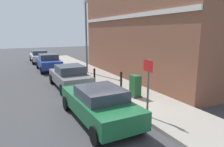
{
  "coord_description": "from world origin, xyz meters",
  "views": [
    {
      "loc": [
        -4.0,
        -8.16,
        3.49
      ],
      "look_at": [
        0.96,
        1.84,
        1.2
      ],
      "focal_mm": 32.82,
      "sensor_mm": 36.0,
      "label": 1
    }
  ],
  "objects_px": {
    "car_green": "(99,103)",
    "bollard_near_cabinet": "(121,80)",
    "car_silver": "(39,56)",
    "car_grey": "(70,76)",
    "bollard_far_kerb": "(94,76)",
    "lamppost": "(86,34)",
    "street_sign": "(148,80)",
    "utility_cabinet": "(135,87)",
    "car_blue": "(49,62)"
  },
  "relations": [
    {
      "from": "car_green",
      "to": "bollard_near_cabinet",
      "type": "distance_m",
      "value": 4.28
    },
    {
      "from": "car_silver",
      "to": "utility_cabinet",
      "type": "height_order",
      "value": "car_silver"
    },
    {
      "from": "car_grey",
      "to": "street_sign",
      "type": "distance_m",
      "value": 6.38
    },
    {
      "from": "bollard_near_cabinet",
      "to": "car_green",
      "type": "bearing_deg",
      "value": -130.69
    },
    {
      "from": "street_sign",
      "to": "utility_cabinet",
      "type": "bearing_deg",
      "value": 68.34
    },
    {
      "from": "utility_cabinet",
      "to": "bollard_near_cabinet",
      "type": "distance_m",
      "value": 1.7
    },
    {
      "from": "car_green",
      "to": "bollard_near_cabinet",
      "type": "bearing_deg",
      "value": -42.04
    },
    {
      "from": "bollard_far_kerb",
      "to": "lamppost",
      "type": "relative_size",
      "value": 0.18
    },
    {
      "from": "lamppost",
      "to": "street_sign",
      "type": "bearing_deg",
      "value": -95.2
    },
    {
      "from": "car_grey",
      "to": "car_blue",
      "type": "relative_size",
      "value": 1.0
    },
    {
      "from": "bollard_far_kerb",
      "to": "utility_cabinet",
      "type": "bearing_deg",
      "value": -74.93
    },
    {
      "from": "car_green",
      "to": "car_silver",
      "type": "height_order",
      "value": "car_green"
    },
    {
      "from": "car_green",
      "to": "bollard_near_cabinet",
      "type": "relative_size",
      "value": 4.31
    },
    {
      "from": "bollard_far_kerb",
      "to": "lamppost",
      "type": "xyz_separation_m",
      "value": [
        0.87,
        3.88,
        2.6
      ]
    },
    {
      "from": "bollard_far_kerb",
      "to": "lamppost",
      "type": "bearing_deg",
      "value": 77.37
    },
    {
      "from": "street_sign",
      "to": "bollard_far_kerb",
      "type": "bearing_deg",
      "value": 89.95
    },
    {
      "from": "bollard_near_cabinet",
      "to": "lamppost",
      "type": "height_order",
      "value": "lamppost"
    },
    {
      "from": "car_green",
      "to": "street_sign",
      "type": "height_order",
      "value": "street_sign"
    },
    {
      "from": "car_green",
      "to": "bollard_far_kerb",
      "type": "relative_size",
      "value": 4.31
    },
    {
      "from": "car_blue",
      "to": "street_sign",
      "type": "relative_size",
      "value": 1.78
    },
    {
      "from": "street_sign",
      "to": "lamppost",
      "type": "bearing_deg",
      "value": 84.8
    },
    {
      "from": "car_blue",
      "to": "utility_cabinet",
      "type": "relative_size",
      "value": 3.57
    },
    {
      "from": "bollard_far_kerb",
      "to": "street_sign",
      "type": "bearing_deg",
      "value": -90.05
    },
    {
      "from": "bollard_near_cabinet",
      "to": "lamppost",
      "type": "bearing_deg",
      "value": 91.51
    },
    {
      "from": "car_green",
      "to": "car_silver",
      "type": "distance_m",
      "value": 17.81
    },
    {
      "from": "car_grey",
      "to": "car_green",
      "type": "bearing_deg",
      "value": 176.43
    },
    {
      "from": "car_silver",
      "to": "street_sign",
      "type": "relative_size",
      "value": 1.84
    },
    {
      "from": "street_sign",
      "to": "bollard_near_cabinet",
      "type": "bearing_deg",
      "value": 75.72
    },
    {
      "from": "bollard_far_kerb",
      "to": "street_sign",
      "type": "distance_m",
      "value": 5.81
    },
    {
      "from": "bollard_near_cabinet",
      "to": "bollard_far_kerb",
      "type": "relative_size",
      "value": 1.0
    },
    {
      "from": "car_blue",
      "to": "bollard_far_kerb",
      "type": "relative_size",
      "value": 3.95
    },
    {
      "from": "car_blue",
      "to": "bollard_near_cabinet",
      "type": "bearing_deg",
      "value": -162.36
    },
    {
      "from": "bollard_far_kerb",
      "to": "street_sign",
      "type": "relative_size",
      "value": 0.45
    },
    {
      "from": "car_silver",
      "to": "car_grey",
      "type": "bearing_deg",
      "value": -177.98
    },
    {
      "from": "car_green",
      "to": "bollard_far_kerb",
      "type": "distance_m",
      "value": 5.26
    },
    {
      "from": "car_grey",
      "to": "utility_cabinet",
      "type": "xyz_separation_m",
      "value": [
        2.42,
        -3.81,
        -0.06
      ]
    },
    {
      "from": "car_green",
      "to": "car_silver",
      "type": "xyz_separation_m",
      "value": [
        -0.01,
        17.81,
        -0.01
      ]
    },
    {
      "from": "lamppost",
      "to": "car_green",
      "type": "bearing_deg",
      "value": -106.64
    },
    {
      "from": "car_silver",
      "to": "car_blue",
      "type": "bearing_deg",
      "value": -178.23
    },
    {
      "from": "car_green",
      "to": "utility_cabinet",
      "type": "distance_m",
      "value": 3.1
    },
    {
      "from": "car_grey",
      "to": "bollard_far_kerb",
      "type": "height_order",
      "value": "car_grey"
    },
    {
      "from": "car_blue",
      "to": "bollard_near_cabinet",
      "type": "distance_m",
      "value": 9.2
    },
    {
      "from": "car_blue",
      "to": "car_silver",
      "type": "distance_m",
      "value": 5.77
    },
    {
      "from": "utility_cabinet",
      "to": "bollard_near_cabinet",
      "type": "relative_size",
      "value": 1.11
    },
    {
      "from": "car_silver",
      "to": "bollard_near_cabinet",
      "type": "distance_m",
      "value": 14.83
    },
    {
      "from": "car_green",
      "to": "lamppost",
      "type": "distance_m",
      "value": 9.58
    },
    {
      "from": "bollard_far_kerb",
      "to": "car_silver",
      "type": "bearing_deg",
      "value": 97.89
    },
    {
      "from": "car_silver",
      "to": "street_sign",
      "type": "height_order",
      "value": "street_sign"
    },
    {
      "from": "bollard_near_cabinet",
      "to": "lamppost",
      "type": "distance_m",
      "value": 6.17
    },
    {
      "from": "car_green",
      "to": "street_sign",
      "type": "bearing_deg",
      "value": -115.01
    }
  ]
}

